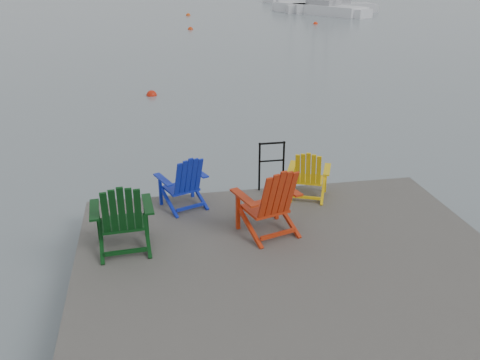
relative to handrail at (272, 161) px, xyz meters
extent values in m
plane|color=gray|center=(-0.25, -2.45, -1.04)|extent=(400.00, 400.00, 0.00)
cube|color=#32302C|center=(-0.25, -2.45, -0.64)|extent=(6.00, 5.00, 0.20)
cylinder|color=black|center=(-2.95, -0.25, -1.34)|extent=(0.26, 0.26, 1.20)
cylinder|color=black|center=(-0.25, -0.25, -1.34)|extent=(0.26, 0.26, 1.20)
cylinder|color=black|center=(2.45, -0.25, -1.34)|extent=(0.26, 0.26, 1.20)
cylinder|color=black|center=(-0.22, 0.00, -0.09)|extent=(0.04, 0.04, 0.90)
cylinder|color=black|center=(0.22, 0.00, -0.09)|extent=(0.04, 0.04, 0.90)
cylinder|color=black|center=(0.00, 0.00, 0.34)|extent=(0.48, 0.04, 0.04)
cylinder|color=black|center=(0.00, 0.00, 0.01)|extent=(0.44, 0.03, 0.03)
cube|color=#093310|center=(-2.56, -1.54, -0.19)|extent=(0.61, 0.55, 0.04)
cube|color=#093310|center=(-2.92, -1.35, -0.24)|extent=(0.06, 0.06, 0.61)
cube|color=#093310|center=(-2.24, -1.30, -0.24)|extent=(0.06, 0.06, 0.61)
cube|color=#093310|center=(-2.93, -1.58, 0.09)|extent=(0.18, 0.67, 0.03)
cube|color=#093310|center=(-2.19, -1.53, 0.09)|extent=(0.18, 0.67, 0.03)
cube|color=#093310|center=(-2.54, -1.89, 0.18)|extent=(0.55, 0.32, 0.75)
cube|color=#1124B0|center=(-1.64, -0.35, -0.24)|extent=(0.63, 0.60, 0.04)
cube|color=#1124B0|center=(-1.99, -0.28, -0.28)|extent=(0.06, 0.06, 0.53)
cube|color=#1124B0|center=(-1.43, -0.07, -0.28)|extent=(0.06, 0.06, 0.53)
cube|color=#1124B0|center=(-1.93, -0.48, 0.00)|extent=(0.31, 0.58, 0.03)
cube|color=#1124B0|center=(-1.34, -0.25, 0.00)|extent=(0.31, 0.58, 0.03)
cube|color=#1124B0|center=(-1.53, -0.64, 0.08)|extent=(0.52, 0.39, 0.65)
cube|color=#B92A0D|center=(-0.45, -1.45, -0.18)|extent=(0.72, 0.67, 0.04)
cube|color=#B92A0D|center=(-0.85, -1.35, -0.23)|extent=(0.07, 0.07, 0.62)
cube|color=#B92A0D|center=(-0.18, -1.14, -0.23)|extent=(0.07, 0.07, 0.62)
cube|color=#B92A0D|center=(-0.81, -1.58, 0.10)|extent=(0.32, 0.68, 0.03)
cube|color=#B92A0D|center=(-0.09, -1.36, 0.10)|extent=(0.32, 0.68, 0.03)
cube|color=#B92A0D|center=(-0.35, -1.79, 0.19)|extent=(0.60, 0.43, 0.76)
cube|color=yellow|center=(0.59, -0.35, -0.25)|extent=(0.60, 0.57, 0.04)
cube|color=yellow|center=(0.40, -0.08, -0.29)|extent=(0.06, 0.06, 0.50)
cube|color=yellow|center=(0.92, -0.30, -0.29)|extent=(0.06, 0.06, 0.50)
cube|color=yellow|center=(0.31, -0.25, -0.03)|extent=(0.31, 0.54, 0.02)
cube|color=yellow|center=(0.87, -0.48, -0.03)|extent=(0.31, 0.54, 0.02)
cube|color=yellow|center=(0.48, -0.62, 0.05)|extent=(0.49, 0.38, 0.61)
cube|color=white|center=(13.31, 36.85, -0.79)|extent=(6.51, 8.93, 1.10)
cube|color=#9E9EA3|center=(13.53, 36.46, -0.09)|extent=(2.76, 3.14, 0.55)
cube|color=silver|center=(14.93, 37.87, -0.79)|extent=(7.25, 1.89, 1.10)
cube|color=#9E9EA3|center=(15.30, 37.87, -0.09)|extent=(2.18, 1.32, 0.55)
sphere|color=red|center=(-1.96, 9.51, -1.04)|extent=(0.36, 0.36, 0.36)
sphere|color=red|center=(1.10, 27.84, -1.04)|extent=(0.36, 0.36, 0.36)
sphere|color=#F5300E|center=(10.56, 29.43, -1.04)|extent=(0.34, 0.34, 0.34)
sphere|color=#E2490D|center=(1.81, 37.55, -1.04)|extent=(0.39, 0.39, 0.39)
camera|label=1|loc=(-2.07, -8.17, 3.27)|focal=38.00mm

